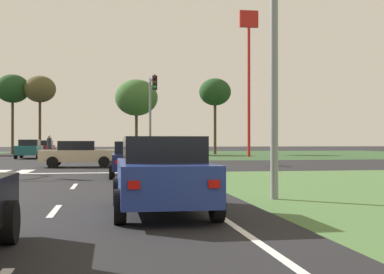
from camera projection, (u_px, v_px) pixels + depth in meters
ground_plane at (30, 166)px, 30.21m from camera, size 200.00×200.00×0.00m
grass_verge_far_right at (294, 154)px, 58.43m from camera, size 35.00×35.00×0.01m
median_island_far at (66, 154)px, 54.90m from camera, size 1.20×36.00×0.14m
lane_dash_second at (55, 211)px, 10.96m from camera, size 0.14×2.00×0.01m
lane_dash_third at (74, 186)px, 16.88m from camera, size 0.14×2.00×0.01m
edge_line_right at (193, 198)px, 13.52m from camera, size 0.14×24.00×0.01m
stop_bar_near at (91, 173)px, 23.90m from camera, size 6.40×0.50×0.01m
crosswalk_bar_sixth at (0, 172)px, 24.97m from camera, size 0.70×2.80×0.01m
crosswalk_bar_seventh at (25, 171)px, 25.15m from camera, size 0.70×2.80×0.01m
car_navy_second at (133, 159)px, 21.41m from camera, size 2.01×4.18×1.49m
car_beige_third at (79, 154)px, 29.41m from camera, size 4.45×1.99×1.50m
car_teal_fourth at (29, 149)px, 43.75m from camera, size 1.99×4.32×1.62m
car_maroon_fifth at (45, 147)px, 55.16m from camera, size 1.96×4.38×1.56m
car_blue_sixth at (162, 174)px, 10.69m from camera, size 2.01×4.31×1.60m
traffic_signal_far_right at (152, 103)px, 36.52m from camera, size 0.32×4.31×6.16m
pedestrian_at_median at (49, 144)px, 38.21m from camera, size 0.34×0.34×1.80m
fastfood_pole_sign at (249, 52)px, 48.62m from camera, size 1.80×0.40×13.92m
treeline_third at (13, 89)px, 56.76m from camera, size 3.72×3.72×8.90m
treeline_fourth at (40, 90)px, 56.72m from camera, size 3.48×3.48×8.74m
treeline_fifth at (215, 92)px, 57.95m from camera, size 3.62×3.62×8.60m
treeline_sixth at (136, 98)px, 57.04m from camera, size 4.77×4.77×8.37m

